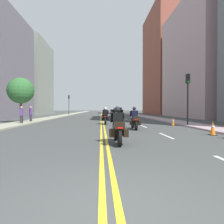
# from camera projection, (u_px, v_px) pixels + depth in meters

# --- Properties ---
(ground_plane) EXTENTS (264.00, 264.00, 0.00)m
(ground_plane) POSITION_uv_depth(u_px,v_px,m) (102.00, 115.00, 50.96)
(ground_plane) COLOR #3E4141
(sidewalk_left) EXTENTS (2.41, 144.00, 0.12)m
(sidewalk_left) POSITION_uv_depth(u_px,v_px,m) (69.00, 115.00, 50.52)
(sidewalk_left) COLOR #999A82
(sidewalk_left) RESTS_ON ground
(sidewalk_right) EXTENTS (2.41, 144.00, 0.12)m
(sidewalk_right) POSITION_uv_depth(u_px,v_px,m) (134.00, 114.00, 51.40)
(sidewalk_right) COLOR #AA9298
(sidewalk_right) RESTS_ON ground
(centreline_yellow_inner) EXTENTS (0.12, 132.00, 0.01)m
(centreline_yellow_inner) POSITION_uv_depth(u_px,v_px,m) (101.00, 115.00, 50.95)
(centreline_yellow_inner) COLOR yellow
(centreline_yellow_inner) RESTS_ON ground
(centreline_yellow_outer) EXTENTS (0.12, 132.00, 0.01)m
(centreline_yellow_outer) POSITION_uv_depth(u_px,v_px,m) (102.00, 115.00, 50.96)
(centreline_yellow_outer) COLOR yellow
(centreline_yellow_outer) RESTS_ON ground
(lane_dashes_white) EXTENTS (0.14, 56.40, 0.01)m
(lane_dashes_white) POSITION_uv_depth(u_px,v_px,m) (124.00, 118.00, 32.17)
(lane_dashes_white) COLOR silver
(lane_dashes_white) RESTS_ON ground
(building_left_1) EXTENTS (6.98, 13.63, 17.17)m
(building_left_1) POSITION_uv_depth(u_px,v_px,m) (0.00, 66.00, 33.97)
(building_left_1) COLOR slate
(building_left_1) RESTS_ON ground
(building_right_1) EXTENTS (6.85, 18.87, 20.01)m
(building_right_1) POSITION_uv_depth(u_px,v_px,m) (197.00, 61.00, 36.29)
(building_right_1) COLOR #B69495
(building_right_1) RESTS_ON ground
(building_left_2) EXTENTS (8.65, 14.67, 17.89)m
(building_left_2) POSITION_uv_depth(u_px,v_px,m) (29.00, 79.00, 50.43)
(building_left_2) COLOR gray
(building_left_2) RESTS_ON ground
(building_right_2) EXTENTS (8.05, 20.11, 28.91)m
(building_right_2) POSITION_uv_depth(u_px,v_px,m) (164.00, 63.00, 57.11)
(building_right_2) COLOR brown
(building_right_2) RESTS_ON ground
(motorcycle_0) EXTENTS (0.77, 2.22, 1.59)m
(motorcycle_0) POSITION_uv_depth(u_px,v_px,m) (118.00, 128.00, 8.61)
(motorcycle_0) COLOR black
(motorcycle_0) RESTS_ON ground
(motorcycle_1) EXTENTS (0.76, 2.21, 1.64)m
(motorcycle_1) POSITION_uv_depth(u_px,v_px,m) (134.00, 120.00, 14.66)
(motorcycle_1) COLOR black
(motorcycle_1) RESTS_ON ground
(motorcycle_2) EXTENTS (0.78, 2.16, 1.64)m
(motorcycle_2) POSITION_uv_depth(u_px,v_px,m) (106.00, 117.00, 19.62)
(motorcycle_2) COLOR black
(motorcycle_2) RESTS_ON ground
(motorcycle_3) EXTENTS (0.76, 2.16, 1.67)m
(motorcycle_3) POSITION_uv_depth(u_px,v_px,m) (121.00, 115.00, 24.78)
(motorcycle_3) COLOR black
(motorcycle_3) RESTS_ON ground
(motorcycle_4) EXTENTS (0.77, 2.20, 1.64)m
(motorcycle_4) POSITION_uv_depth(u_px,v_px,m) (105.00, 114.00, 30.00)
(motorcycle_4) COLOR black
(motorcycle_4) RESTS_ON ground
(motorcycle_5) EXTENTS (0.77, 2.23, 1.64)m
(motorcycle_5) POSITION_uv_depth(u_px,v_px,m) (114.00, 114.00, 35.16)
(motorcycle_5) COLOR black
(motorcycle_5) RESTS_ON ground
(motorcycle_6) EXTENTS (0.77, 2.13, 1.60)m
(motorcycle_6) POSITION_uv_depth(u_px,v_px,m) (104.00, 113.00, 40.68)
(motorcycle_6) COLOR black
(motorcycle_6) RESTS_ON ground
(motorcycle_7) EXTENTS (0.77, 2.18, 1.60)m
(motorcycle_7) POSITION_uv_depth(u_px,v_px,m) (112.00, 112.00, 46.19)
(motorcycle_7) COLOR black
(motorcycle_7) RESTS_ON ground
(traffic_cone_1) EXTENTS (0.37, 0.37, 0.78)m
(traffic_cone_1) POSITION_uv_depth(u_px,v_px,m) (213.00, 128.00, 11.43)
(traffic_cone_1) COLOR black
(traffic_cone_1) RESTS_ON ground
(traffic_cone_2) EXTENTS (0.32, 0.32, 0.72)m
(traffic_cone_2) POSITION_uv_depth(u_px,v_px,m) (173.00, 122.00, 17.77)
(traffic_cone_2) COLOR black
(traffic_cone_2) RESTS_ON ground
(traffic_light_near) EXTENTS (0.28, 0.38, 4.46)m
(traffic_light_near) POSITION_uv_depth(u_px,v_px,m) (188.00, 90.00, 17.41)
(traffic_light_near) COLOR black
(traffic_light_near) RESTS_ON ground
(traffic_light_far) EXTENTS (0.28, 0.38, 4.56)m
(traffic_light_far) POSITION_uv_depth(u_px,v_px,m) (69.00, 101.00, 45.36)
(traffic_light_far) COLOR black
(traffic_light_far) RESTS_ON ground
(pedestrian_0) EXTENTS (0.39, 0.49, 1.77)m
(pedestrian_0) POSITION_uv_depth(u_px,v_px,m) (31.00, 114.00, 22.06)
(pedestrian_0) COLOR #282635
(pedestrian_0) RESTS_ON ground
(pedestrian_1) EXTENTS (0.27, 0.39, 1.72)m
(pedestrian_1) POSITION_uv_depth(u_px,v_px,m) (22.00, 115.00, 19.31)
(pedestrian_1) COLOR #29272E
(pedestrian_1) RESTS_ON ground
(street_tree_0) EXTENTS (2.77, 2.77, 4.82)m
(street_tree_0) POSITION_uv_depth(u_px,v_px,m) (21.00, 91.00, 21.75)
(street_tree_0) COLOR #4D3521
(street_tree_0) RESTS_ON ground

